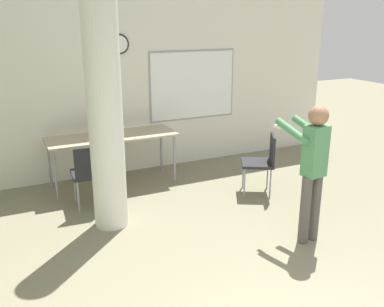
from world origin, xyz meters
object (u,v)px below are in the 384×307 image
at_px(folding_table, 112,139).
at_px(person_playing_side, 312,164).
at_px(bottle_on_table, 92,129).
at_px(chair_table_left, 89,171).
at_px(chair_mid_room, 262,159).

bearing_deg(folding_table, person_playing_side, -59.91).
distance_m(bottle_on_table, chair_table_left, 0.87).
xyz_separation_m(folding_table, person_playing_side, (1.51, -2.61, 0.20)).
relative_size(bottle_on_table, chair_table_left, 0.30).
bearing_deg(chair_mid_room, person_playing_side, -103.10).
height_order(folding_table, bottle_on_table, bottle_on_table).
bearing_deg(person_playing_side, chair_table_left, 135.98).
xyz_separation_m(bottle_on_table, person_playing_side, (1.78, -2.70, 0.05)).
relative_size(chair_table_left, chair_mid_room, 1.00).
height_order(bottle_on_table, chair_mid_room, bottle_on_table).
distance_m(chair_mid_room, person_playing_side, 1.48).
xyz_separation_m(folding_table, chair_mid_room, (1.83, -1.23, -0.21)).
relative_size(folding_table, bottle_on_table, 7.17).
xyz_separation_m(bottle_on_table, chair_table_left, (-0.23, -0.76, -0.36)).
distance_m(bottle_on_table, person_playing_side, 3.24).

